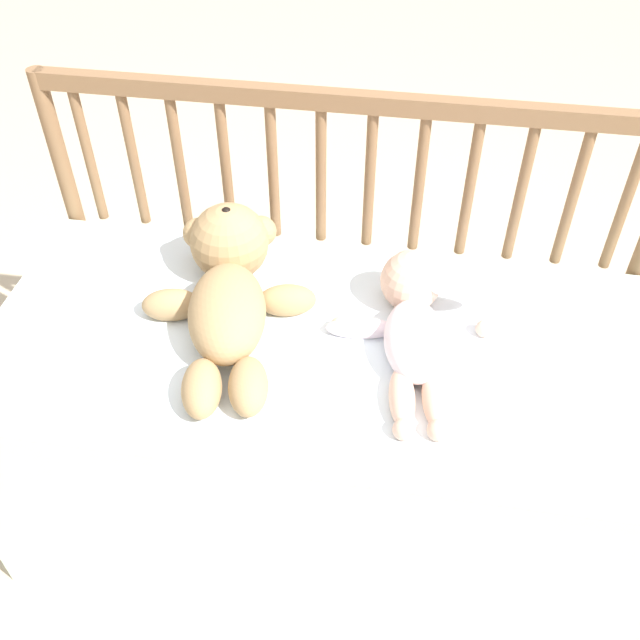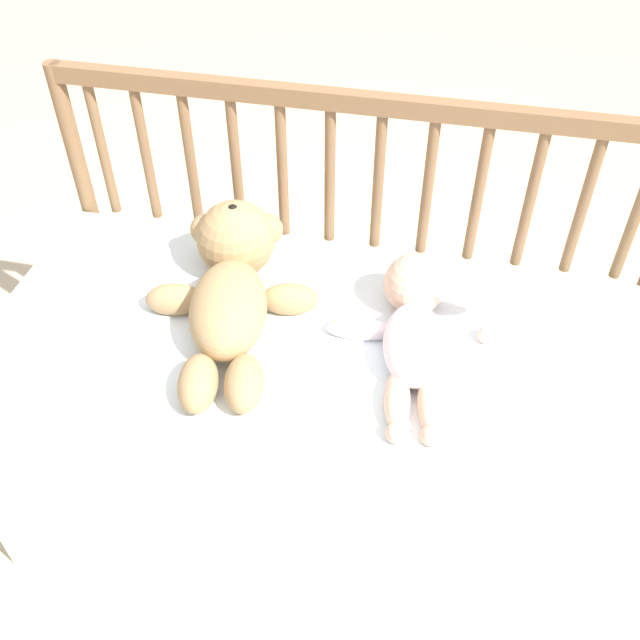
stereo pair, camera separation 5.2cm
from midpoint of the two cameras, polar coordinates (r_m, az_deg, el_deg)
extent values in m
plane|color=#C6B293|center=(1.77, 0.88, -14.51)|extent=(12.00, 12.00, 0.00)
cube|color=silver|center=(1.54, 0.99, -9.06)|extent=(1.28, 0.60, 0.55)
cylinder|color=brown|center=(1.81, -16.49, 6.00)|extent=(0.04, 0.04, 0.90)
cylinder|color=brown|center=(1.69, 24.57, 0.22)|extent=(0.04, 0.04, 0.90)
cube|color=brown|center=(1.40, 4.07, 17.01)|extent=(1.24, 0.03, 0.04)
cylinder|color=brown|center=(1.65, -16.11, 12.87)|extent=(0.02, 0.02, 0.31)
cylinder|color=brown|center=(1.60, -12.81, 12.67)|extent=(0.02, 0.02, 0.31)
cylinder|color=brown|center=(1.57, -9.35, 12.42)|extent=(0.02, 0.02, 0.31)
cylinder|color=brown|center=(1.54, -5.75, 12.11)|extent=(0.02, 0.02, 0.31)
cylinder|color=brown|center=(1.51, -2.02, 11.74)|extent=(0.02, 0.02, 0.31)
cylinder|color=brown|center=(1.49, 1.80, 11.30)|extent=(0.02, 0.02, 0.31)
cylinder|color=brown|center=(1.48, 5.69, 10.81)|extent=(0.02, 0.02, 0.31)
cylinder|color=brown|center=(1.48, 9.62, 10.27)|extent=(0.02, 0.02, 0.31)
cylinder|color=brown|center=(1.48, 13.53, 9.67)|extent=(0.02, 0.02, 0.31)
cylinder|color=brown|center=(1.49, 17.41, 9.04)|extent=(0.02, 0.02, 0.31)
cylinder|color=brown|center=(1.50, 21.21, 8.37)|extent=(0.02, 0.02, 0.31)
cylinder|color=brown|center=(1.52, 24.90, 7.69)|extent=(0.02, 0.02, 0.31)
cube|color=white|center=(1.33, 0.53, -1.65)|extent=(0.90, 0.56, 0.01)
ellipsoid|color=tan|center=(1.32, -6.22, 0.88)|extent=(0.19, 0.28, 0.12)
sphere|color=tan|center=(1.45, -5.73, 6.43)|extent=(0.16, 0.16, 0.16)
sphere|color=beige|center=(1.43, -5.85, 7.83)|extent=(0.07, 0.07, 0.07)
sphere|color=black|center=(1.41, -5.93, 8.75)|extent=(0.02, 0.02, 0.02)
sphere|color=tan|center=(1.48, -8.13, 7.16)|extent=(0.06, 0.06, 0.06)
sphere|color=tan|center=(1.47, -3.18, 7.23)|extent=(0.06, 0.06, 0.06)
ellipsoid|color=tan|center=(1.40, -10.49, 1.62)|extent=(0.12, 0.09, 0.06)
ellipsoid|color=tan|center=(1.38, -1.35, 1.67)|extent=(0.12, 0.09, 0.06)
ellipsoid|color=tan|center=(1.23, -8.54, -5.05)|extent=(0.09, 0.14, 0.07)
ellipsoid|color=tan|center=(1.22, -4.87, -5.08)|extent=(0.09, 0.14, 0.07)
ellipsoid|color=white|center=(1.29, 8.70, -1.94)|extent=(0.14, 0.21, 0.08)
sphere|color=beige|center=(1.38, 8.65, 2.84)|extent=(0.12, 0.12, 0.12)
ellipsoid|color=white|center=(1.33, 4.46, -0.81)|extent=(0.14, 0.06, 0.04)
ellipsoid|color=white|center=(1.35, 12.84, 2.08)|extent=(0.14, 0.06, 0.04)
sphere|color=beige|center=(1.34, 2.77, -0.51)|extent=(0.03, 0.03, 0.03)
sphere|color=beige|center=(1.36, 14.25, -1.19)|extent=(0.03, 0.03, 0.03)
ellipsoid|color=beige|center=(1.22, 7.42, -6.45)|extent=(0.06, 0.14, 0.05)
ellipsoid|color=beige|center=(1.23, 10.06, -6.58)|extent=(0.06, 0.14, 0.05)
sphere|color=beige|center=(1.18, 7.43, -8.98)|extent=(0.04, 0.04, 0.04)
sphere|color=beige|center=(1.19, 10.17, -9.10)|extent=(0.04, 0.04, 0.04)
camera|label=1|loc=(0.03, -88.85, 1.09)|focal=40.00mm
camera|label=2|loc=(0.03, 91.15, -1.09)|focal=40.00mm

